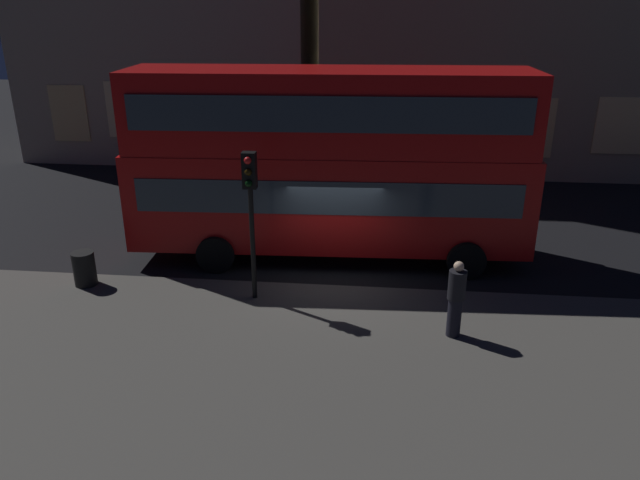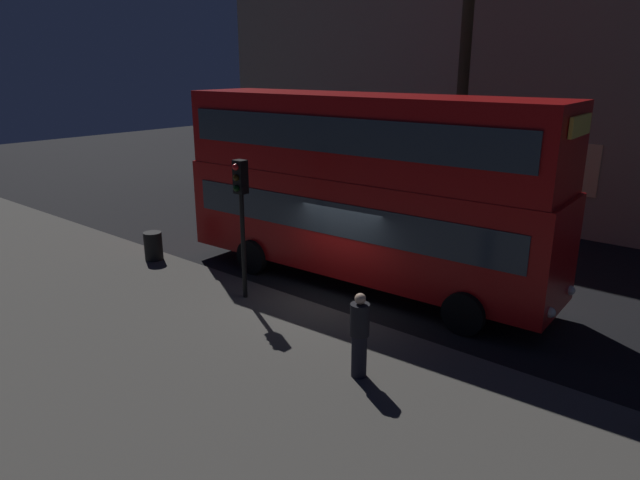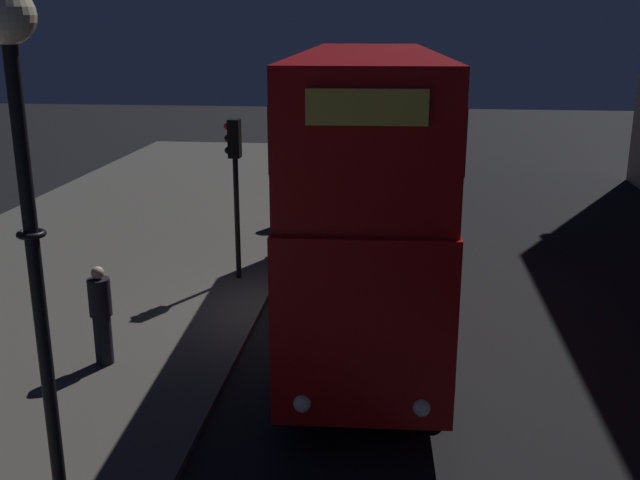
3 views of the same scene
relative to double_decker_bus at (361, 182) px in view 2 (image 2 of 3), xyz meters
The scene contains 7 objects.
ground_plane 3.37m from the double_decker_bus, 79.75° to the right, with size 80.00×80.00×0.00m, color black.
sidewalk_slab 7.52m from the double_decker_bus, 87.70° to the right, with size 44.00×9.58×0.12m, color #4C4944.
building_with_clock 16.17m from the double_decker_bus, 122.91° to the left, with size 12.94×7.76×14.00m.
double_decker_bus is the anchor object (origin of this frame).
traffic_light_near_kerb 3.43m from the double_decker_bus, 117.18° to the right, with size 0.32×0.36×3.68m.
pedestrian 5.73m from the double_decker_bus, 54.11° to the right, with size 0.38×0.38×1.77m.
litter_bin 7.10m from the double_decker_bus, 155.62° to the right, with size 0.57×0.57×0.90m, color black.
Camera 2 is at (8.75, -11.09, 6.07)m, focal length 32.05 mm.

